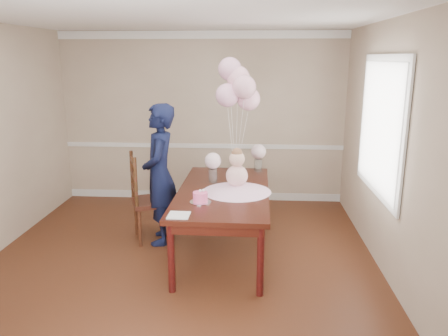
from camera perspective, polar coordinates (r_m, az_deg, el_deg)
floor at (r=5.05m, az=-5.94°, el=-12.90°), size 4.50×5.00×0.00m
ceiling at (r=4.51m, az=-6.88°, el=19.29°), size 4.50×5.00×0.02m
wall_back at (r=7.03m, az=-2.83°, el=6.52°), size 4.50×0.02×2.70m
wall_front at (r=2.29m, az=-17.48°, el=-10.96°), size 4.50×0.02×2.70m
wall_right at (r=4.75m, az=21.46°, el=1.75°), size 0.02×5.00×2.70m
chair_rail_trim at (r=7.10m, az=-2.79°, el=2.91°), size 4.50×0.02×0.07m
crown_molding at (r=6.96m, az=-2.97°, el=17.00°), size 4.50×0.02×0.12m
baseboard_trim at (r=7.31m, az=-2.71°, el=-3.56°), size 4.50×0.02×0.12m
window_frame at (r=5.18m, az=19.80°, el=5.13°), size 0.02×1.66×1.56m
window_blinds at (r=5.17m, az=19.61°, el=5.13°), size 0.01×1.50×1.40m
dining_table_top at (r=5.13m, az=-0.06°, el=-3.15°), size 1.08×2.12×0.05m
table_apron at (r=5.16m, az=-0.06°, el=-3.98°), size 0.98×2.01×0.11m
table_leg_fl at (r=4.44m, az=-6.91°, el=-11.59°), size 0.07×0.07×0.74m
table_leg_fr at (r=4.36m, az=4.78°, el=-12.04°), size 0.07×0.07×0.74m
table_leg_bl at (r=6.21m, az=-3.39°, el=-3.84°), size 0.07×0.07×0.74m
table_leg_br at (r=6.16m, az=4.79°, el=-4.04°), size 0.07×0.07×0.74m
baby_skirt at (r=5.05m, az=1.67°, el=-2.51°), size 0.81×0.81×0.11m
baby_torso at (r=5.01m, az=1.68°, el=-1.02°), size 0.25×0.25×0.25m
baby_head at (r=4.96m, az=1.70°, el=1.21°), size 0.18×0.18×0.18m
baby_hair at (r=4.95m, az=1.71°, el=1.92°), size 0.13×0.13×0.13m
cake_platter at (r=4.70m, az=-3.10°, el=-4.45°), size 0.23×0.23×0.01m
birthday_cake at (r=4.68m, az=-3.11°, el=-3.79°), size 0.16×0.16×0.11m
cake_flower_a at (r=4.66m, az=-3.12°, el=-2.99°), size 0.03×0.03×0.03m
cake_flower_b at (r=4.67m, az=-2.71°, el=-2.93°), size 0.03×0.03×0.03m
rose_vase_near at (r=5.42m, az=-1.45°, el=-0.99°), size 0.11×0.11×0.17m
roses_near at (r=5.37m, az=-1.46°, el=0.95°), size 0.20×0.20×0.20m
rose_vase_far at (r=5.95m, az=4.48°, el=0.36°), size 0.11×0.11×0.17m
roses_far at (r=5.90m, az=4.52°, el=2.14°), size 0.20×0.20×0.20m
napkin at (r=4.33m, az=-5.93°, el=-6.15°), size 0.21×0.21×0.01m
balloon_weight at (r=5.67m, az=1.48°, el=-1.07°), size 0.04×0.04×0.02m
balloon_a at (r=5.49m, az=0.44°, el=9.48°), size 0.29×0.29×0.29m
balloon_b at (r=5.42m, az=2.65°, el=10.52°), size 0.29×0.29×0.29m
balloon_c at (r=5.57m, az=1.84°, el=11.71°), size 0.29×0.29×0.29m
balloon_d at (r=5.60m, az=0.76°, el=12.80°), size 0.29×0.29×0.29m
balloon_e at (r=5.57m, az=3.23°, el=8.98°), size 0.29×0.29×0.29m
balloon_ribbon_a at (r=5.57m, az=0.96°, el=3.33°), size 0.10×0.01×0.88m
balloon_ribbon_b at (r=5.53m, az=2.04°, el=3.79°), size 0.11×0.06×0.98m
balloon_ribbon_c at (r=5.60m, az=1.65°, el=4.47°), size 0.02×0.10×1.09m
balloon_ribbon_d at (r=5.60m, az=1.12°, el=5.03°), size 0.09×0.11×1.19m
balloon_ribbon_e at (r=5.61m, az=2.33°, el=3.12°), size 0.15×0.07×0.82m
dining_chair_seat at (r=5.68m, az=-9.28°, el=-4.33°), size 0.64×0.64×0.06m
chair_leg_fl at (r=5.56m, az=-10.93°, el=-7.71°), size 0.06×0.06×0.48m
chair_leg_fr at (r=5.61m, az=-6.82°, el=-7.33°), size 0.06×0.06×0.48m
chair_leg_bl at (r=5.93m, az=-11.40°, el=-6.30°), size 0.06×0.06×0.48m
chair_leg_br at (r=5.98m, az=-7.55°, el=-5.96°), size 0.06×0.06×0.48m
chair_back_post_l at (r=5.37m, az=-11.46°, el=-1.91°), size 0.06×0.06×0.63m
chair_back_post_r at (r=5.76m, az=-11.91°, el=-0.84°), size 0.06×0.06×0.63m
chair_slat_low at (r=5.60m, az=-11.62°, el=-2.68°), size 0.19×0.43×0.06m
chair_slat_mid at (r=5.55m, az=-11.71°, el=-0.91°), size 0.19×0.43×0.06m
chair_slat_top at (r=5.51m, az=-11.81°, el=0.89°), size 0.19×0.43×0.06m
woman at (r=5.48m, az=-8.39°, el=-0.87°), size 0.49×0.68×1.76m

